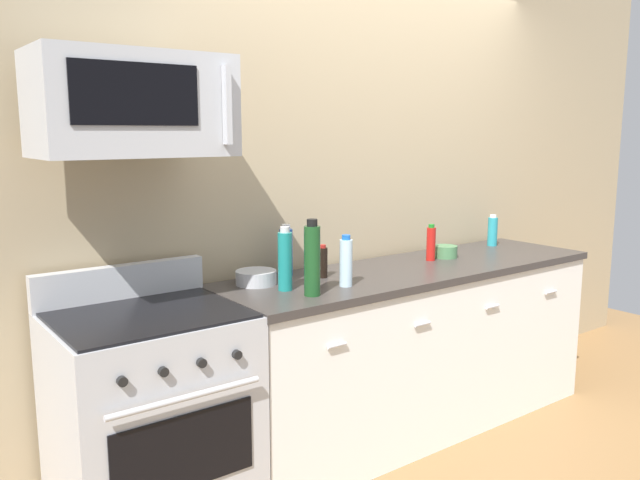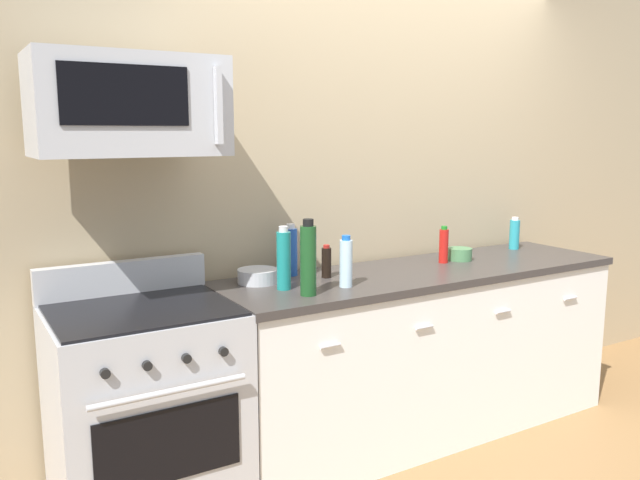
{
  "view_description": "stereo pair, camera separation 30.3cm",
  "coord_description": "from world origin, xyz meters",
  "px_view_note": "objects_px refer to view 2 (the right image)",
  "views": [
    {
      "loc": [
        -2.47,
        -2.45,
        1.65
      ],
      "look_at": [
        -0.69,
        -0.05,
        1.14
      ],
      "focal_mm": 36.11,
      "sensor_mm": 36.0,
      "label": 1
    },
    {
      "loc": [
        -2.22,
        -2.62,
        1.65
      ],
      "look_at": [
        -0.69,
        -0.05,
        1.14
      ],
      "focal_mm": 36.11,
      "sensor_mm": 36.0,
      "label": 2
    }
  ],
  "objects_px": {
    "bottle_sparkling_teal": "(284,260)",
    "bowl_steel_prep": "(258,275)",
    "range_oven": "(146,409)",
    "bottle_water_clear": "(346,263)",
    "bottle_soda_blue": "(291,251)",
    "bowl_green_glaze": "(460,254)",
    "bottle_hot_sauce_red": "(444,245)",
    "bottle_dish_soap": "(514,234)",
    "bottle_soy_sauce_dark": "(326,262)",
    "microwave": "(128,106)",
    "bottle_wine_green": "(308,259)"
  },
  "relations": [
    {
      "from": "bottle_sparkling_teal",
      "to": "bowl_steel_prep",
      "type": "height_order",
      "value": "bottle_sparkling_teal"
    },
    {
      "from": "range_oven",
      "to": "bottle_water_clear",
      "type": "bearing_deg",
      "value": -7.61
    },
    {
      "from": "bottle_soda_blue",
      "to": "bowl_green_glaze",
      "type": "xyz_separation_m",
      "value": [
        1.02,
        -0.15,
        -0.09
      ]
    },
    {
      "from": "bowl_green_glaze",
      "to": "bowl_steel_prep",
      "type": "distance_m",
      "value": 1.24
    },
    {
      "from": "bottle_soda_blue",
      "to": "bottle_water_clear",
      "type": "bearing_deg",
      "value": -73.11
    },
    {
      "from": "range_oven",
      "to": "bowl_green_glaze",
      "type": "distance_m",
      "value": 1.92
    },
    {
      "from": "bottle_hot_sauce_red",
      "to": "bottle_dish_soap",
      "type": "bearing_deg",
      "value": 8.46
    },
    {
      "from": "bottle_soda_blue",
      "to": "bowl_steel_prep",
      "type": "relative_size",
      "value": 1.35
    },
    {
      "from": "bottle_sparkling_teal",
      "to": "bowl_green_glaze",
      "type": "xyz_separation_m",
      "value": [
        1.19,
        0.09,
        -0.11
      ]
    },
    {
      "from": "bottle_water_clear",
      "to": "range_oven",
      "type": "bearing_deg",
      "value": 172.39
    },
    {
      "from": "bottle_hot_sauce_red",
      "to": "bottle_soda_blue",
      "type": "height_order",
      "value": "bottle_soda_blue"
    },
    {
      "from": "range_oven",
      "to": "bottle_water_clear",
      "type": "relative_size",
      "value": 4.33
    },
    {
      "from": "bottle_hot_sauce_red",
      "to": "bottle_water_clear",
      "type": "bearing_deg",
      "value": -166.02
    },
    {
      "from": "range_oven",
      "to": "bottle_water_clear",
      "type": "xyz_separation_m",
      "value": [
        0.94,
        -0.13,
        0.57
      ]
    },
    {
      "from": "bottle_water_clear",
      "to": "bottle_soda_blue",
      "type": "distance_m",
      "value": 0.37
    },
    {
      "from": "bottle_water_clear",
      "to": "bottle_soy_sauce_dark",
      "type": "distance_m",
      "value": 0.22
    },
    {
      "from": "bottle_soda_blue",
      "to": "bottle_sparkling_teal",
      "type": "relative_size",
      "value": 0.89
    },
    {
      "from": "range_oven",
      "to": "bottle_hot_sauce_red",
      "type": "distance_m",
      "value": 1.81
    },
    {
      "from": "bottle_soda_blue",
      "to": "bowl_steel_prep",
      "type": "bearing_deg",
      "value": -163.42
    },
    {
      "from": "bowl_green_glaze",
      "to": "bowl_steel_prep",
      "type": "bearing_deg",
      "value": 176.05
    },
    {
      "from": "microwave",
      "to": "bowl_green_glaze",
      "type": "distance_m",
      "value": 2.02
    },
    {
      "from": "bottle_hot_sauce_red",
      "to": "bottle_sparkling_teal",
      "type": "xyz_separation_m",
      "value": [
        -1.06,
        -0.09,
        0.04
      ]
    },
    {
      "from": "bottle_dish_soap",
      "to": "bottle_hot_sauce_red",
      "type": "relative_size",
      "value": 0.97
    },
    {
      "from": "microwave",
      "to": "bottle_sparkling_teal",
      "type": "relative_size",
      "value": 2.5
    },
    {
      "from": "bottle_dish_soap",
      "to": "bowl_green_glaze",
      "type": "xyz_separation_m",
      "value": [
        -0.54,
        -0.09,
        -0.06
      ]
    },
    {
      "from": "range_oven",
      "to": "bottle_dish_soap",
      "type": "relative_size",
      "value": 5.32
    },
    {
      "from": "microwave",
      "to": "bowl_steel_prep",
      "type": "height_order",
      "value": "microwave"
    },
    {
      "from": "range_oven",
      "to": "bottle_wine_green",
      "type": "relative_size",
      "value": 3.09
    },
    {
      "from": "range_oven",
      "to": "bottle_water_clear",
      "type": "distance_m",
      "value": 1.11
    },
    {
      "from": "bottle_soy_sauce_dark",
      "to": "bottle_wine_green",
      "type": "height_order",
      "value": "bottle_wine_green"
    },
    {
      "from": "bottle_water_clear",
      "to": "bottle_wine_green",
      "type": "xyz_separation_m",
      "value": [
        -0.23,
        -0.05,
        0.05
      ]
    },
    {
      "from": "bottle_hot_sauce_red",
      "to": "bottle_water_clear",
      "type": "distance_m",
      "value": 0.8
    },
    {
      "from": "range_oven",
      "to": "bottle_wine_green",
      "type": "xyz_separation_m",
      "value": [
        0.71,
        -0.17,
        0.62
      ]
    },
    {
      "from": "bottle_wine_green",
      "to": "microwave",
      "type": "bearing_deg",
      "value": 162.93
    },
    {
      "from": "bottle_dish_soap",
      "to": "bottle_sparkling_teal",
      "type": "height_order",
      "value": "bottle_sparkling_teal"
    },
    {
      "from": "microwave",
      "to": "bottle_dish_soap",
      "type": "relative_size",
      "value": 3.7
    },
    {
      "from": "bottle_dish_soap",
      "to": "bowl_steel_prep",
      "type": "height_order",
      "value": "bottle_dish_soap"
    },
    {
      "from": "bottle_soda_blue",
      "to": "bottle_wine_green",
      "type": "distance_m",
      "value": 0.42
    },
    {
      "from": "bottle_sparkling_teal",
      "to": "bowl_steel_prep",
      "type": "relative_size",
      "value": 1.51
    },
    {
      "from": "microwave",
      "to": "bottle_dish_soap",
      "type": "distance_m",
      "value": 2.51
    },
    {
      "from": "bottle_dish_soap",
      "to": "bowl_steel_prep",
      "type": "xyz_separation_m",
      "value": [
        -1.78,
        -0.01,
        -0.06
      ]
    },
    {
      "from": "microwave",
      "to": "bottle_water_clear",
      "type": "xyz_separation_m",
      "value": [
        0.94,
        -0.17,
        -0.71
      ]
    },
    {
      "from": "microwave",
      "to": "bottle_wine_green",
      "type": "height_order",
      "value": "microwave"
    },
    {
      "from": "bottle_soy_sauce_dark",
      "to": "bottle_hot_sauce_red",
      "type": "bearing_deg",
      "value": -1.53
    },
    {
      "from": "bottle_soy_sauce_dark",
      "to": "bowl_green_glaze",
      "type": "bearing_deg",
      "value": -0.83
    },
    {
      "from": "bowl_green_glaze",
      "to": "bottle_soy_sauce_dark",
      "type": "bearing_deg",
      "value": 179.17
    },
    {
      "from": "bottle_hot_sauce_red",
      "to": "bottle_sparkling_teal",
      "type": "relative_size",
      "value": 0.7
    },
    {
      "from": "bottle_soda_blue",
      "to": "bottle_sparkling_teal",
      "type": "height_order",
      "value": "bottle_sparkling_teal"
    },
    {
      "from": "bottle_water_clear",
      "to": "bottle_soy_sauce_dark",
      "type": "relative_size",
      "value": 1.48
    },
    {
      "from": "bottle_dish_soap",
      "to": "bottle_sparkling_teal",
      "type": "relative_size",
      "value": 0.67
    }
  ]
}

